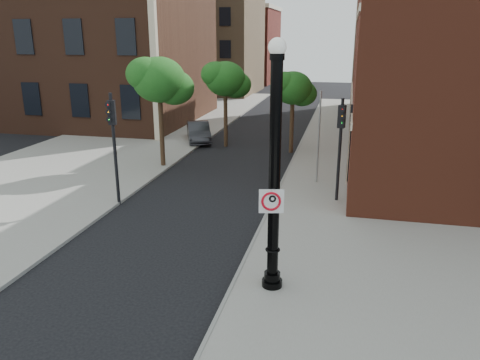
% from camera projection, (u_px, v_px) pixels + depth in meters
% --- Properties ---
extents(ground, '(120.00, 120.00, 0.00)m').
position_uv_depth(ground, '(159.00, 284.00, 12.99)').
color(ground, black).
rests_on(ground, ground).
extents(sidewalk_right, '(8.00, 60.00, 0.12)m').
position_uv_depth(sidewalk_right, '(370.00, 188.00, 21.00)').
color(sidewalk_right, gray).
rests_on(sidewalk_right, ground).
extents(sidewalk_left, '(10.00, 50.00, 0.12)m').
position_uv_depth(sidewalk_left, '(137.00, 136.00, 31.66)').
color(sidewalk_left, gray).
rests_on(sidewalk_left, ground).
extents(curb_edge, '(0.10, 60.00, 0.14)m').
position_uv_depth(curb_edge, '(282.00, 181.00, 21.84)').
color(curb_edge, gray).
rests_on(curb_edge, ground).
extents(victorian_building, '(18.60, 14.60, 17.95)m').
position_uv_depth(victorian_building, '(79.00, 6.00, 36.14)').
color(victorian_building, '#522D1E').
rests_on(victorian_building, ground).
extents(bg_building_tan_a, '(12.00, 12.00, 12.00)m').
position_uv_depth(bg_building_tan_a, '(205.00, 40.00, 54.73)').
color(bg_building_tan_a, olive).
rests_on(bg_building_tan_a, ground).
extents(bg_building_red, '(12.00, 12.00, 10.00)m').
position_uv_depth(bg_building_red, '(234.00, 47.00, 68.06)').
color(bg_building_red, maroon).
rests_on(bg_building_red, ground).
extents(lamppost, '(0.56, 0.56, 6.57)m').
position_uv_depth(lamppost, '(274.00, 183.00, 11.80)').
color(lamppost, black).
rests_on(lamppost, ground).
extents(no_parking_sign, '(0.62, 0.18, 0.63)m').
position_uv_depth(no_parking_sign, '(271.00, 201.00, 11.78)').
color(no_parking_sign, white).
rests_on(no_parking_sign, ground).
extents(parked_car, '(2.70, 4.10, 1.28)m').
position_uv_depth(parked_car, '(199.00, 132.00, 30.11)').
color(parked_car, '#2C2C31').
rests_on(parked_car, ground).
extents(traffic_signal_left, '(0.35, 0.40, 4.51)m').
position_uv_depth(traffic_signal_left, '(113.00, 131.00, 18.17)').
color(traffic_signal_left, black).
rests_on(traffic_signal_left, ground).
extents(traffic_signal_right, '(0.32, 0.37, 4.29)m').
position_uv_depth(traffic_signal_right, '(341.00, 134.00, 18.42)').
color(traffic_signal_right, black).
rests_on(traffic_signal_right, ground).
extents(utility_pole, '(0.09, 0.09, 4.29)m').
position_uv_depth(utility_pole, '(319.00, 139.00, 20.99)').
color(utility_pole, '#999999').
rests_on(utility_pole, ground).
extents(street_tree_a, '(3.12, 2.82, 5.62)m').
position_uv_depth(street_tree_a, '(160.00, 81.00, 23.17)').
color(street_tree_a, black).
rests_on(street_tree_a, ground).
extents(street_tree_b, '(2.86, 2.58, 5.15)m').
position_uv_depth(street_tree_b, '(226.00, 80.00, 27.86)').
color(street_tree_b, black).
rests_on(street_tree_b, ground).
extents(street_tree_c, '(2.60, 2.35, 4.68)m').
position_uv_depth(street_tree_c, '(293.00, 89.00, 26.51)').
color(street_tree_c, black).
rests_on(street_tree_c, ground).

